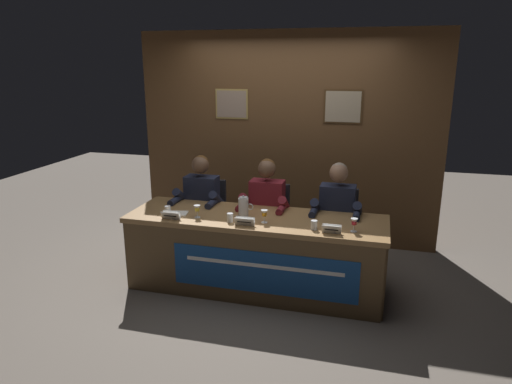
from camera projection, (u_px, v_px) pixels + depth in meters
ground_plane at (256, 286)px, 4.76m from camera, size 12.00×12.00×0.00m
wall_back_panelled at (286, 139)px, 5.76m from camera, size 3.75×0.14×2.60m
conference_table at (254, 244)px, 4.53m from camera, size 2.55×0.80×0.76m
chair_left at (207, 221)px, 5.37m from camera, size 0.44×0.45×0.92m
panelist_left at (199, 203)px, 5.11m from camera, size 0.51×0.48×1.25m
nameplate_left at (171, 215)px, 4.46m from camera, size 0.19×0.06×0.08m
juice_glass_left at (197, 209)px, 4.51m from camera, size 0.06×0.06×0.12m
water_cup_left at (168, 210)px, 4.62m from camera, size 0.06×0.06×0.08m
chair_center at (269, 226)px, 5.18m from camera, size 0.44×0.45×0.92m
panelist_center at (265, 208)px, 4.92m from camera, size 0.51×0.48×1.25m
nameplate_center at (245, 221)px, 4.29m from camera, size 0.19×0.06×0.08m
juice_glass_center at (264, 214)px, 4.36m from camera, size 0.06×0.06×0.12m
water_cup_center at (230, 218)px, 4.39m from camera, size 0.06×0.06×0.08m
chair_right at (337, 233)px, 4.99m from camera, size 0.44×0.45×0.92m
panelist_right at (336, 214)px, 4.73m from camera, size 0.51×0.48×1.25m
nameplate_right at (332, 229)px, 4.10m from camera, size 0.17×0.06×0.08m
juice_glass_right at (354, 223)px, 4.13m from camera, size 0.06×0.06×0.12m
water_cup_right at (314, 225)px, 4.19m from camera, size 0.06×0.06×0.08m
water_pitcher_central at (244, 207)px, 4.55m from camera, size 0.15×0.10×0.21m
document_stack_left at (177, 213)px, 4.63m from camera, size 0.24×0.19×0.01m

